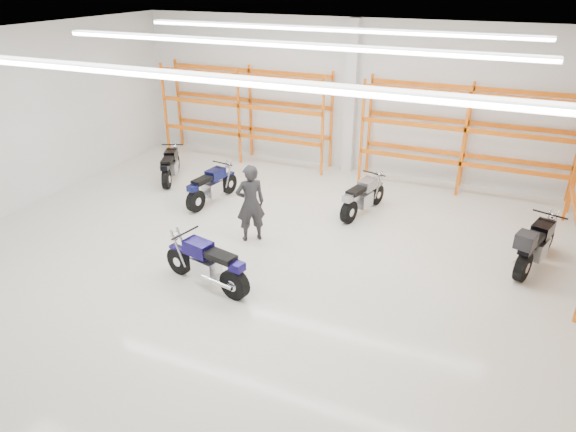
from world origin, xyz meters
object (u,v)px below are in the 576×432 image
at_px(motorcycle_back_b, 210,187).
at_px(motorcycle_back_a, 170,166).
at_px(motorcycle_main, 209,266).
at_px(standing_man, 250,203).
at_px(motorcycle_back_d, 534,246).
at_px(motorcycle_back_c, 362,198).
at_px(structural_column, 351,98).

bearing_deg(motorcycle_back_b, motorcycle_back_a, 154.28).
distance_m(motorcycle_main, standing_man, 2.17).
xyz_separation_m(motorcycle_main, motorcycle_back_b, (-2.10, 3.53, -0.03)).
relative_size(motorcycle_back_a, motorcycle_back_d, 0.85).
relative_size(motorcycle_main, standing_man, 1.15).
bearing_deg(motorcycle_main, motorcycle_back_a, 132.22).
distance_m(motorcycle_back_b, motorcycle_back_d, 7.92).
bearing_deg(standing_man, motorcycle_back_c, -170.52).
bearing_deg(standing_man, structural_column, -137.40).
bearing_deg(motorcycle_back_b, motorcycle_back_c, 13.39).
bearing_deg(motorcycle_back_d, motorcycle_main, -150.72).
height_order(motorcycle_back_c, standing_man, standing_man).
bearing_deg(standing_man, motorcycle_back_a, -71.46).
xyz_separation_m(standing_man, structural_column, (0.66, 5.33, 1.33)).
xyz_separation_m(motorcycle_back_d, structural_column, (-5.32, 4.19, 1.71)).
xyz_separation_m(motorcycle_main, motorcycle_back_a, (-4.05, 4.46, -0.04)).
bearing_deg(structural_column, motorcycle_back_b, -123.45).
bearing_deg(motorcycle_main, motorcycle_back_d, 29.28).
bearing_deg(motorcycle_back_a, standing_man, -31.08).
bearing_deg(motorcycle_back_d, motorcycle_back_a, 173.04).
xyz_separation_m(motorcycle_back_b, motorcycle_back_c, (3.90, 0.93, -0.01)).
distance_m(motorcycle_back_a, structural_column, 5.72).
relative_size(motorcycle_back_c, structural_column, 0.43).
bearing_deg(structural_column, motorcycle_back_d, -38.21).
xyz_separation_m(motorcycle_back_a, structural_column, (4.54, 2.99, 1.80)).
relative_size(motorcycle_main, motorcycle_back_d, 0.97).
relative_size(motorcycle_main, motorcycle_back_c, 1.08).
relative_size(motorcycle_main, motorcycle_back_b, 1.05).
bearing_deg(structural_column, motorcycle_main, -93.75).
xyz_separation_m(motorcycle_back_b, motorcycle_back_d, (7.92, -0.27, 0.08)).
height_order(motorcycle_back_c, motorcycle_back_d, motorcycle_back_d).
bearing_deg(motorcycle_main, motorcycle_back_b, 120.83).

